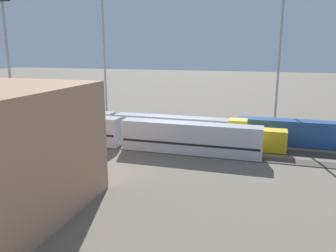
{
  "coord_description": "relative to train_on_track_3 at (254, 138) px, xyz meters",
  "views": [
    {
      "loc": [
        -21.89,
        61.49,
        16.83
      ],
      "look_at": [
        -4.2,
        2.27,
        2.5
      ],
      "focal_mm": 35.74,
      "sensor_mm": 36.0,
      "label": 1
    }
  ],
  "objects": [
    {
      "name": "signal_gantry",
      "position": [
        47.27,
        -5.0,
        5.26
      ],
      "size": [
        0.7,
        25.0,
        8.8
      ],
      "color": "#4C4742",
      "rests_on": "ground_plane"
    },
    {
      "name": "train_on_track_2",
      "position": [
        18.17,
        -5.0,
        -0.08
      ],
      "size": [
        66.4,
        3.06,
        4.4
      ],
      "color": "#285193",
      "rests_on": "ground_plane"
    },
    {
      "name": "light_mast_1",
      "position": [
        42.32,
        7.3,
        14.42
      ],
      "size": [
        2.8,
        0.7,
        25.83
      ],
      "color": "#9EA0A5",
      "rests_on": "ground_plane"
    },
    {
      "name": "track_bed_4",
      "position": [
        20.21,
        5.0,
        -2.1
      ],
      "size": [
        140.0,
        2.8,
        0.12
      ],
      "primitive_type": "cube",
      "color": "#4C443D",
      "rests_on": "ground_plane"
    },
    {
      "name": "track_bed_0",
      "position": [
        20.21,
        -15.0,
        -2.1
      ],
      "size": [
        140.0,
        2.8,
        0.12
      ],
      "primitive_type": "cube",
      "color": "#3D3833",
      "rests_on": "ground_plane"
    },
    {
      "name": "track_bed_2",
      "position": [
        20.21,
        -5.0,
        -2.1
      ],
      "size": [
        140.0,
        2.8,
        0.12
      ],
      "primitive_type": "cube",
      "color": "#3D3833",
      "rests_on": "ground_plane"
    },
    {
      "name": "train_on_track_3",
      "position": [
        0.0,
        0.0,
        0.0
      ],
      "size": [
        10.0,
        3.0,
        5.0
      ],
      "color": "gold",
      "rests_on": "ground_plane"
    },
    {
      "name": "ground_plane",
      "position": [
        20.21,
        -5.0,
        -2.16
      ],
      "size": [
        400.0,
        400.0,
        0.0
      ],
      "primitive_type": "plane",
      "color": "#756B5B"
    },
    {
      "name": "train_on_track_4",
      "position": [
        34.14,
        5.0,
        0.44
      ],
      "size": [
        71.4,
        3.06,
        5.0
      ],
      "color": "silver",
      "rests_on": "ground_plane"
    },
    {
      "name": "light_mast_2",
      "position": [
        -3.6,
        -17.61,
        17.51
      ],
      "size": [
        2.8,
        0.7,
        31.52
      ],
      "color": "#9EA0A5",
      "rests_on": "ground_plane"
    },
    {
      "name": "light_mast_0",
      "position": [
        36.81,
        -18.4,
        16.36
      ],
      "size": [
        2.8,
        0.7,
        29.39
      ],
      "color": "#9EA0A5",
      "rests_on": "ground_plane"
    },
    {
      "name": "track_bed_1",
      "position": [
        20.21,
        -10.0,
        -2.1
      ],
      "size": [
        140.0,
        2.8,
        0.12
      ],
      "primitive_type": "cube",
      "color": "#4C443D",
      "rests_on": "ground_plane"
    },
    {
      "name": "track_bed_3",
      "position": [
        20.21,
        0.0,
        -2.1
      ],
      "size": [
        140.0,
        2.8,
        0.12
      ],
      "primitive_type": "cube",
      "color": "#3D3833",
      "rests_on": "ground_plane"
    }
  ]
}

